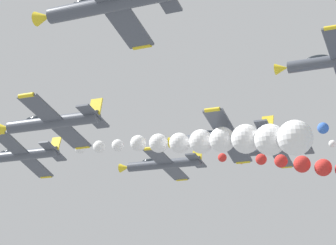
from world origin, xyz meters
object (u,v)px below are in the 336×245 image
at_px(airplane_left_inner, 51,122).
at_px(airplane_trailing, 273,150).
at_px(airplane_right_outer, 106,5).
at_px(airplane_left_outer, 223,137).
at_px(airplane_lead, 20,155).
at_px(airplane_right_inner, 162,164).
at_px(airplane_high_slot, 336,60).

distance_m(airplane_left_inner, airplane_trailing, 34.40).
bearing_deg(airplane_trailing, airplane_right_outer, -179.32).
relative_size(airplane_left_inner, airplane_left_outer, 1.00).
height_order(airplane_lead, airplane_left_inner, airplane_lead).
height_order(airplane_left_inner, airplane_right_inner, airplane_right_inner).
bearing_deg(airplane_trailing, airplane_left_inner, 161.26).
height_order(airplane_trailing, airplane_high_slot, airplane_high_slot).
height_order(airplane_lead, airplane_right_outer, airplane_right_outer).
bearing_deg(airplane_right_outer, airplane_left_inner, 45.86).
bearing_deg(airplane_left_outer, airplane_left_inner, 133.50).
bearing_deg(airplane_trailing, airplane_left_outer, -177.86).
xyz_separation_m(airplane_left_outer, airplane_high_slot, (-1.09, -11.13, 5.56)).
distance_m(airplane_right_inner, airplane_high_slot, 25.87).
height_order(airplane_lead, airplane_trailing, airplane_trailing).
distance_m(airplane_left_outer, airplane_right_outer, 22.69).
bearing_deg(airplane_left_outer, airplane_lead, 91.83).
distance_m(airplane_lead, airplane_trailing, 31.17).
xyz_separation_m(airplane_left_inner, airplane_trailing, (32.41, -10.99, 3.48)).
relative_size(airplane_left_outer, airplane_right_outer, 1.00).
height_order(airplane_right_inner, airplane_left_outer, airplane_right_inner).
bearing_deg(airplane_lead, airplane_right_inner, -44.62).
xyz_separation_m(airplane_left_inner, airplane_left_outer, (11.19, -11.79, 0.11)).
bearing_deg(airplane_trailing, airplane_right_inner, 134.69).
relative_size(airplane_left_outer, airplane_trailing, 1.00).
xyz_separation_m(airplane_lead, airplane_trailing, (21.94, -21.90, 3.24)).
bearing_deg(airplane_high_slot, airplane_right_outer, 151.79).
relative_size(airplane_right_inner, airplane_trailing, 1.00).
distance_m(airplane_lead, airplane_left_inner, 15.12).
bearing_deg(airplane_right_inner, airplane_left_inner, 178.51).
distance_m(airplane_right_outer, airplane_high_slot, 24.20).
distance_m(airplane_right_outer, airplane_trailing, 43.58).
relative_size(airplane_right_inner, airplane_left_outer, 1.00).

